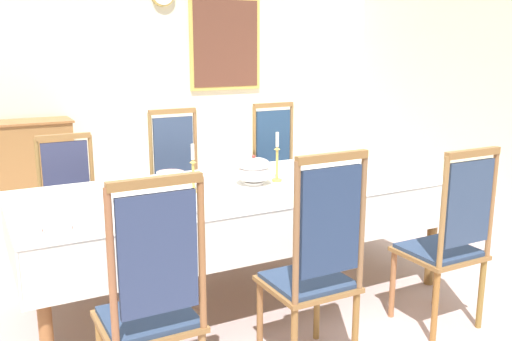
# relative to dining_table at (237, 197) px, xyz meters

# --- Properties ---
(ground) EXTENTS (7.49, 6.82, 0.04)m
(ground) POSITION_rel_dining_table_xyz_m (0.00, 0.03, -0.72)
(ground) COLOR #C3A9A9
(back_wall) EXTENTS (7.49, 0.08, 3.04)m
(back_wall) POSITION_rel_dining_table_xyz_m (0.00, 3.48, 0.81)
(back_wall) COLOR #EBE7C9
(back_wall) RESTS_ON ground
(dining_table) EXTENTS (2.82, 1.18, 0.77)m
(dining_table) POSITION_rel_dining_table_xyz_m (0.00, 0.00, 0.00)
(dining_table) COLOR #9C5F35
(dining_table) RESTS_ON ground
(tablecloth) EXTENTS (2.84, 1.20, 0.31)m
(tablecloth) POSITION_rel_dining_table_xyz_m (0.00, 0.00, 0.01)
(tablecloth) COLOR white
(tablecloth) RESTS_ON dining_table
(chair_south_a) EXTENTS (0.44, 0.42, 1.18)m
(chair_south_a) POSITION_rel_dining_table_xyz_m (-0.91, -1.00, -0.12)
(chair_south_a) COLOR olive
(chair_south_a) RESTS_ON ground
(chair_north_a) EXTENTS (0.44, 0.42, 1.04)m
(chair_north_a) POSITION_rel_dining_table_xyz_m (-0.91, 0.99, -0.16)
(chair_north_a) COLOR olive
(chair_north_a) RESTS_ON ground
(chair_south_b) EXTENTS (0.44, 0.42, 1.20)m
(chair_south_b) POSITION_rel_dining_table_xyz_m (-0.04, -1.00, -0.11)
(chair_south_b) COLOR #8F5F36
(chair_south_b) RESTS_ON ground
(chair_north_b) EXTENTS (0.44, 0.42, 1.19)m
(chair_north_b) POSITION_rel_dining_table_xyz_m (-0.04, 1.00, -0.12)
(chair_north_b) COLOR #9B5B3D
(chair_north_b) RESTS_ON ground
(chair_south_c) EXTENTS (0.44, 0.42, 1.13)m
(chair_south_c) POSITION_rel_dining_table_xyz_m (0.92, -1.00, -0.13)
(chair_south_c) COLOR #9C623C
(chair_south_c) RESTS_ON ground
(chair_north_c) EXTENTS (0.44, 0.42, 1.19)m
(chair_north_c) POSITION_rel_dining_table_xyz_m (0.92, 1.00, -0.12)
(chair_north_c) COLOR #905D40
(chair_north_c) RESTS_ON ground
(soup_tureen) EXTENTS (0.25, 0.25, 0.20)m
(soup_tureen) POSITION_rel_dining_table_xyz_m (0.13, -0.00, 0.17)
(soup_tureen) COLOR white
(soup_tureen) RESTS_ON tablecloth
(candlestick_west) EXTENTS (0.07, 0.07, 0.31)m
(candlestick_west) POSITION_rel_dining_table_xyz_m (-0.31, -0.00, 0.19)
(candlestick_west) COLOR gold
(candlestick_west) RESTS_ON tablecloth
(candlestick_east) EXTENTS (0.07, 0.07, 0.34)m
(candlestick_east) POSITION_rel_dining_table_xyz_m (0.31, -0.00, 0.21)
(candlestick_east) COLOR gold
(candlestick_east) RESTS_ON tablecloth
(bowl_near_left) EXTENTS (0.20, 0.20, 0.05)m
(bowl_near_left) POSITION_rel_dining_table_xyz_m (-0.31, 0.43, 0.10)
(bowl_near_left) COLOR white
(bowl_near_left) RESTS_ON tablecloth
(bowl_near_right) EXTENTS (0.19, 0.19, 0.05)m
(bowl_near_right) POSITION_rel_dining_table_xyz_m (-0.56, -0.43, 0.10)
(bowl_near_right) COLOR white
(bowl_near_right) RESTS_ON tablecloth
(bowl_far_left) EXTENTS (0.15, 0.15, 0.04)m
(bowl_far_left) POSITION_rel_dining_table_xyz_m (-1.21, -0.47, 0.09)
(bowl_far_left) COLOR white
(bowl_far_left) RESTS_ON tablecloth
(spoon_primary) EXTENTS (0.03, 0.18, 0.01)m
(spoon_primary) POSITION_rel_dining_table_xyz_m (-0.44, 0.46, 0.08)
(spoon_primary) COLOR gold
(spoon_primary) RESTS_ON tablecloth
(spoon_secondary) EXTENTS (0.05, 0.18, 0.01)m
(spoon_secondary) POSITION_rel_dining_table_xyz_m (-0.69, -0.40, 0.08)
(spoon_secondary) COLOR gold
(spoon_secondary) RESTS_ON tablecloth
(sideboard) EXTENTS (1.44, 0.48, 0.90)m
(sideboard) POSITION_rel_dining_table_xyz_m (-1.22, 3.16, -0.25)
(sideboard) COLOR olive
(sideboard) RESTS_ON ground
(framed_painting) EXTENTS (0.98, 0.05, 1.17)m
(framed_painting) POSITION_rel_dining_table_xyz_m (1.52, 3.41, 1.00)
(framed_painting) COLOR #D1B251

